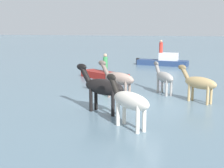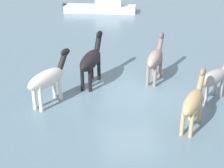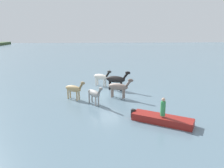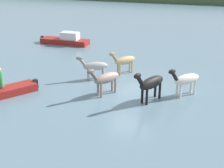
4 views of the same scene
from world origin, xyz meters
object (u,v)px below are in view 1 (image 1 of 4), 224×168
(person_watcher_seated, at_px, (161,47))
(person_helmsman_aft, at_px, (105,63))
(boat_skiff_near, at_px, (105,76))
(horse_dark_mare, at_px, (164,77))
(horse_rear_stallion, at_px, (129,100))
(horse_lead, at_px, (102,87))
(horse_chestnut_trailing, at_px, (118,79))
(horse_gray_outer, at_px, (199,83))
(boat_motor_center, at_px, (163,62))

(person_watcher_seated, distance_m, person_helmsman_aft, 8.92)
(boat_skiff_near, distance_m, person_helmsman_aft, 0.97)
(person_helmsman_aft, bearing_deg, horse_dark_mare, 45.20)
(person_watcher_seated, bearing_deg, horse_rear_stallion, 0.41)
(horse_lead, xyz_separation_m, horse_chestnut_trailing, (-2.75, 0.11, -0.08))
(horse_gray_outer, distance_m, horse_chestnut_trailing, 3.99)
(horse_lead, height_order, person_helmsman_aft, horse_lead)
(horse_gray_outer, xyz_separation_m, person_helmsman_aft, (-5.87, -6.07, 0.16))
(person_watcher_seated, bearing_deg, boat_motor_center, 115.02)
(horse_lead, distance_m, horse_rear_stallion, 2.32)
(boat_skiff_near, relative_size, person_helmsman_aft, 3.24)
(horse_dark_mare, height_order, person_helmsman_aft, person_helmsman_aft)
(person_watcher_seated, bearing_deg, person_helmsman_aft, -21.78)
(horse_gray_outer, bearing_deg, horse_chestnut_trailing, 37.90)
(horse_lead, distance_m, horse_chestnut_trailing, 2.76)
(horse_chestnut_trailing, bearing_deg, horse_rear_stallion, 136.60)
(horse_lead, xyz_separation_m, boat_motor_center, (-17.02, 1.59, -0.80))
(person_watcher_seated, bearing_deg, horse_lead, -4.47)
(boat_motor_center, height_order, person_watcher_seated, person_watcher_seated)
(horse_dark_mare, bearing_deg, horse_gray_outer, -162.70)
(horse_dark_mare, relative_size, boat_motor_center, 0.41)
(horse_gray_outer, bearing_deg, person_watcher_seated, -41.19)
(horse_dark_mare, bearing_deg, boat_skiff_near, 15.81)
(horse_gray_outer, bearing_deg, boat_skiff_near, -5.44)
(horse_dark_mare, bearing_deg, boat_motor_center, -27.24)
(horse_lead, height_order, boat_motor_center, horse_lead)
(horse_gray_outer, bearing_deg, boat_motor_center, -42.33)
(horse_dark_mare, height_order, person_watcher_seated, person_watcher_seated)
(horse_dark_mare, relative_size, horse_chestnut_trailing, 0.90)
(horse_dark_mare, height_order, boat_skiff_near, horse_dark_mare)
(horse_gray_outer, height_order, boat_motor_center, horse_gray_outer)
(horse_lead, relative_size, person_watcher_seated, 2.10)
(horse_rear_stallion, relative_size, boat_motor_center, 0.41)
(horse_dark_mare, xyz_separation_m, person_watcher_seated, (-12.55, -1.02, 0.81))
(horse_lead, bearing_deg, horse_dark_mare, -92.27)
(horse_dark_mare, distance_m, horse_lead, 4.94)
(horse_dark_mare, bearing_deg, person_helmsman_aft, 14.57)
(horse_dark_mare, xyz_separation_m, boat_motor_center, (-12.67, -0.75, -0.61))
(boat_motor_center, bearing_deg, horse_lead, -85.02)
(horse_chestnut_trailing, distance_m, boat_motor_center, 14.36)
(horse_rear_stallion, bearing_deg, person_helmsman_aft, -30.46)
(horse_lead, relative_size, horse_gray_outer, 1.26)
(boat_skiff_near, bearing_deg, horse_gray_outer, 170.93)
(horse_gray_outer, distance_m, boat_motor_center, 14.49)
(horse_chestnut_trailing, bearing_deg, boat_skiff_near, -39.69)
(horse_rear_stallion, bearing_deg, horse_gray_outer, -78.63)
(horse_dark_mare, xyz_separation_m, boat_skiff_near, (-4.12, -4.34, -0.77))
(horse_dark_mare, height_order, horse_chestnut_trailing, horse_chestnut_trailing)
(horse_dark_mare, distance_m, boat_motor_center, 12.71)
(horse_lead, height_order, horse_gray_outer, horse_lead)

